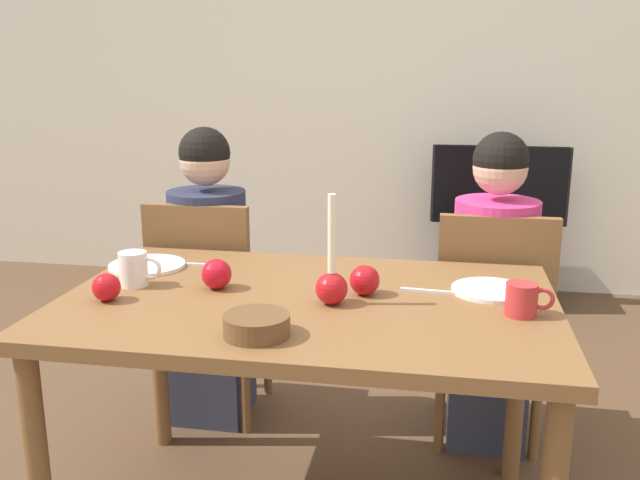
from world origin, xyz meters
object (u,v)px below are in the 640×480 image
at_px(dining_table, 308,325).
at_px(plate_left, 147,265).
at_px(chair_left, 208,298).
at_px(plate_right, 491,290).
at_px(tv_stand, 494,262).
at_px(candle_centerpiece, 332,282).
at_px(chair_right, 492,315).
at_px(apple_near_candle, 106,287).
at_px(person_right_child, 492,297).
at_px(mug_right, 523,299).
at_px(person_left_child, 210,281).
at_px(apple_by_left_plate, 365,280).
at_px(tv, 499,185).
at_px(mug_left, 135,269).
at_px(bowl_walnuts, 257,325).
at_px(apple_by_right_mug, 217,274).

distance_m(dining_table, plate_left, 0.62).
height_order(chair_left, plate_right, chair_left).
xyz_separation_m(tv_stand, candle_centerpiece, (-0.62, -2.34, 0.57)).
relative_size(chair_right, candle_centerpiece, 2.91).
height_order(plate_right, apple_near_candle, apple_near_candle).
height_order(person_right_child, apple_near_candle, person_right_child).
height_order(person_right_child, mug_right, person_right_child).
bearing_deg(person_left_child, mug_right, -31.54).
bearing_deg(apple_near_candle, chair_left, 87.72).
height_order(plate_left, apple_by_left_plate, apple_by_left_plate).
relative_size(person_right_child, tv, 1.48).
distance_m(chair_right, mug_right, 0.71).
height_order(person_left_child, mug_right, person_left_child).
bearing_deg(tv_stand, plate_left, -121.28).
distance_m(person_right_child, plate_left, 1.23).
bearing_deg(chair_right, person_right_child, 90.00).
distance_m(dining_table, candle_centerpiece, 0.17).
bearing_deg(person_left_child, apple_by_left_plate, -40.79).
bearing_deg(plate_left, dining_table, -19.84).
bearing_deg(person_right_child, dining_table, -131.21).
relative_size(chair_left, plate_left, 3.64).
distance_m(person_left_child, plate_right, 1.16).
xyz_separation_m(plate_left, apple_by_left_plate, (0.73, -0.15, 0.04)).
bearing_deg(mug_left, tv, 61.83).
bearing_deg(tv, apple_near_candle, -117.11).
bearing_deg(tv, person_right_child, -94.54).
bearing_deg(plate_left, candle_centerpiece, -20.82).
xyz_separation_m(candle_centerpiece, bowl_walnuts, (-0.14, -0.26, -0.04)).
relative_size(bowl_walnuts, apple_by_right_mug, 1.83).
bearing_deg(plate_left, plate_right, -3.35).
xyz_separation_m(dining_table, person_right_child, (0.56, 0.64, -0.10)).
bearing_deg(plate_left, apple_by_left_plate, -11.71).
bearing_deg(bowl_walnuts, apple_near_candle, 160.06).
bearing_deg(plate_right, tv_stand, 85.34).
relative_size(person_right_child, candle_centerpiece, 3.78).
bearing_deg(apple_near_candle, dining_table, 12.78).
distance_m(chair_right, plate_right, 0.53).
bearing_deg(chair_right, apple_by_right_mug, -145.76).
height_order(chair_left, chair_right, same).
height_order(person_left_child, mug_left, person_left_child).
height_order(chair_right, person_right_child, person_right_child).
xyz_separation_m(plate_left, mug_left, (0.05, -0.19, 0.05)).
relative_size(candle_centerpiece, plate_left, 1.25).
height_order(person_right_child, tv_stand, person_right_child).
relative_size(plate_right, apple_near_candle, 2.86).
height_order(plate_right, apple_by_right_mug, apple_by_right_mug).
height_order(plate_left, apple_by_right_mug, apple_by_right_mug).
xyz_separation_m(plate_right, apple_near_candle, (-1.07, -0.27, 0.03)).
bearing_deg(person_right_child, bowl_walnuts, -123.73).
height_order(tv_stand, candle_centerpiece, candle_centerpiece).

